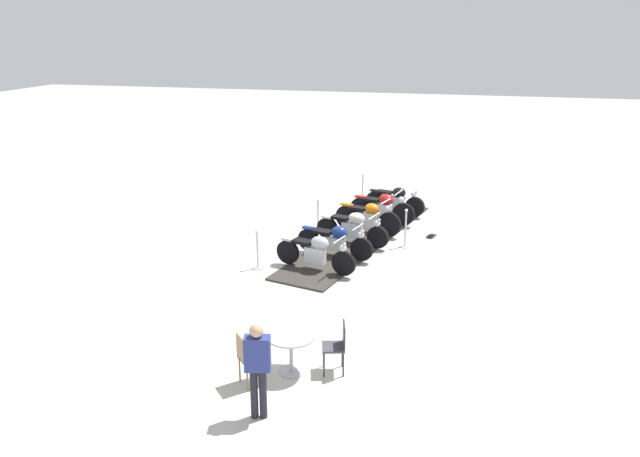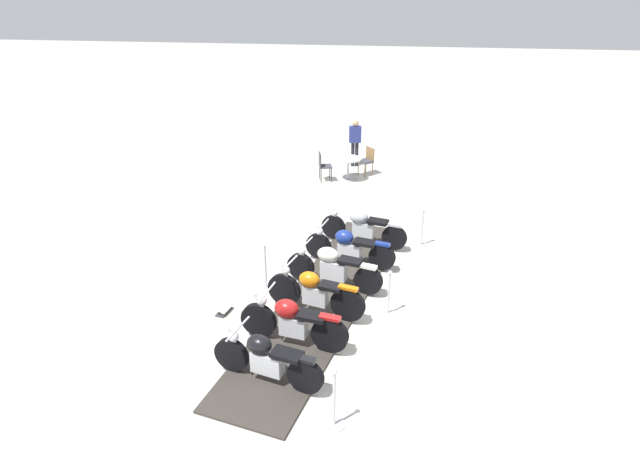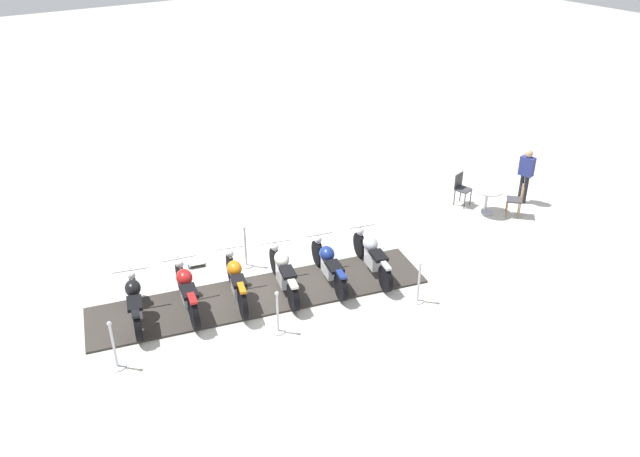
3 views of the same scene
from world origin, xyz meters
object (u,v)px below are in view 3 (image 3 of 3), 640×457
at_px(stanchion_left_mid, 278,318).
at_px(info_placard, 196,264).
at_px(motorcycle_cream, 283,272).
at_px(stanchion_left_front, 418,288).
at_px(stanchion_left_rear, 115,353).
at_px(motorcycle_chrome, 372,254).
at_px(cafe_table, 487,195).
at_px(motorcycle_navy, 328,264).
at_px(cafe_chair_near_table, 517,198).
at_px(cafe_chair_across_table, 461,187).
at_px(motorcycle_black, 135,301).
at_px(stanchion_right_mid, 246,253).
at_px(bystander_person, 526,171).
at_px(motorcycle_copper, 236,280).
at_px(motorcycle_maroon, 186,290).

bearing_deg(stanchion_left_mid, info_placard, -173.49).
distance_m(motorcycle_cream, stanchion_left_front, 3.07).
distance_m(stanchion_left_mid, stanchion_left_rear, 3.27).
distance_m(motorcycle_chrome, info_placard, 4.31).
height_order(stanchion_left_rear, cafe_table, stanchion_left_rear).
bearing_deg(motorcycle_navy, cafe_chair_near_table, -76.96).
xyz_separation_m(motorcycle_cream, cafe_chair_across_table, (-1.01, 6.60, 0.04)).
distance_m(motorcycle_black, cafe_chair_near_table, 10.64).
distance_m(stanchion_right_mid, stanchion_left_rear, 4.28).
height_order(stanchion_left_front, cafe_chair_across_table, stanchion_left_front).
xyz_separation_m(motorcycle_chrome, stanchion_left_mid, (0.72, -3.01, -0.19)).
xyz_separation_m(motorcycle_black, stanchion_left_rear, (1.24, -0.85, -0.16)).
relative_size(stanchion_right_mid, stanchion_left_rear, 1.02).
distance_m(stanchion_left_front, cafe_chair_across_table, 5.26).
height_order(stanchion_left_mid, cafe_table, stanchion_left_mid).
relative_size(motorcycle_chrome, motorcycle_cream, 1.01).
distance_m(stanchion_right_mid, cafe_chair_near_table, 7.80).
bearing_deg(bystander_person, motorcycle_black, -16.12).
xyz_separation_m(motorcycle_cream, stanchion_left_front, (2.02, 2.30, -0.16)).
bearing_deg(cafe_table, stanchion_left_mid, -79.27).
height_order(stanchion_left_mid, stanchion_right_mid, stanchion_right_mid).
relative_size(motorcycle_copper, motorcycle_maroon, 0.98).
bearing_deg(motorcycle_maroon, motorcycle_copper, -91.83).
xyz_separation_m(stanchion_left_mid, stanchion_right_mid, (-2.69, 0.66, 0.02)).
bearing_deg(stanchion_left_rear, bystander_person, 92.60).
distance_m(motorcycle_copper, cafe_table, 7.88).
bearing_deg(motorcycle_copper, cafe_chair_near_table, -78.25).
bearing_deg(motorcycle_chrome, motorcycle_maroon, 91.65).
distance_m(motorcycle_navy, stanchion_right_mid, 2.14).
relative_size(motorcycle_navy, stanchion_left_mid, 2.14).
bearing_deg(motorcycle_copper, motorcycle_chrome, -87.52).
distance_m(motorcycle_copper, info_placard, 1.92).
bearing_deg(motorcycle_copper, cafe_chair_across_table, -68.32).
height_order(motorcycle_maroon, stanchion_right_mid, stanchion_right_mid).
bearing_deg(stanchion_left_mid, stanchion_left_rear, -103.82).
xyz_separation_m(motorcycle_chrome, stanchion_left_front, (1.51, 0.17, -0.17)).
height_order(motorcycle_cream, motorcycle_copper, motorcycle_copper).
xyz_separation_m(motorcycle_maroon, cafe_chair_across_table, (-0.49, 8.74, 0.02)).
bearing_deg(motorcycle_navy, info_placard, 58.59).
height_order(cafe_chair_across_table, bystander_person, bystander_person).
bearing_deg(stanchion_left_mid, bystander_person, 98.38).
height_order(motorcycle_cream, cafe_chair_across_table, motorcycle_cream).
bearing_deg(stanchion_left_rear, motorcycle_navy, 92.24).
relative_size(stanchion_left_mid, stanchion_right_mid, 0.91).
relative_size(motorcycle_chrome, info_placard, 4.94).
height_order(motorcycle_navy, motorcycle_maroon, motorcycle_maroon).
bearing_deg(info_placard, stanchion_left_rear, -123.58).
bearing_deg(cafe_table, info_placard, -103.22).
bearing_deg(motorcycle_copper, stanchion_left_rear, 119.68).
relative_size(motorcycle_copper, stanchion_left_front, 2.01).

